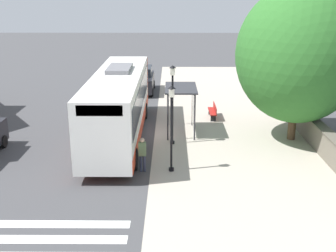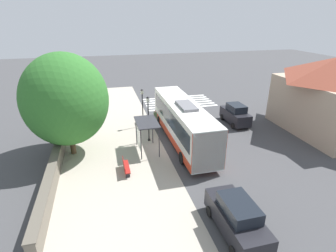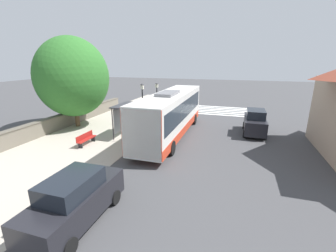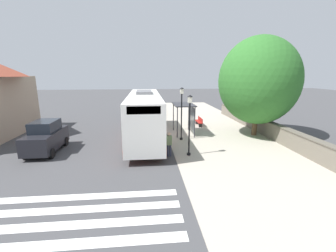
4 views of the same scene
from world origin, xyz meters
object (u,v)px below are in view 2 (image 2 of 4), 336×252
object	(u,v)px
bus	(183,121)
street_lamp_near	(148,115)
parked_car_far_lane	(235,114)
street_lamp_far	(143,105)
shade_tree	(66,100)
bus_shelter	(145,127)
pedestrian	(155,116)
bench	(126,166)
parked_car_behind_bus	(237,218)

from	to	relation	value
bus	street_lamp_near	world-z (taller)	street_lamp_near
bus	parked_car_far_lane	world-z (taller)	bus
street_lamp_far	shade_tree	bearing A→B (deg)	-146.69
bus_shelter	pedestrian	world-z (taller)	bus_shelter
bench	street_lamp_near	bearing A→B (deg)	61.23
bench	parked_car_far_lane	distance (m)	13.94
bus_shelter	pedestrian	bearing A→B (deg)	69.91
shade_tree	parked_car_behind_bus	size ratio (longest dim) A/B	1.85
street_lamp_near	shade_tree	xyz separation A→B (m)	(-6.55, -0.78, 2.16)
parked_car_behind_bus	bench	bearing A→B (deg)	124.48
pedestrian	shade_tree	distance (m)	9.77
bus	bus_shelter	xyz separation A→B (m)	(-3.56, -0.97, 0.23)
parked_car_behind_bus	parked_car_far_lane	distance (m)	15.68
bus	bench	distance (m)	6.91
bench	parked_car_behind_bus	xyz separation A→B (m)	(5.00, -7.28, 0.50)
street_lamp_far	shade_tree	distance (m)	8.23
bus_shelter	street_lamp_near	size ratio (longest dim) A/B	0.70
bus_shelter	bench	bearing A→B (deg)	-124.31
street_lamp_near	bus	bearing A→B (deg)	-17.32
street_lamp_far	parked_car_behind_bus	size ratio (longest dim) A/B	0.89
bus_shelter	shade_tree	world-z (taller)	shade_tree
pedestrian	street_lamp_far	distance (m)	1.93
pedestrian	street_lamp_far	bearing A→B (deg)	-178.40
shade_tree	street_lamp_near	bearing A→B (deg)	6.79
pedestrian	parked_car_behind_bus	world-z (taller)	parked_car_behind_bus
bus_shelter	street_lamp_far	world-z (taller)	street_lamp_far
bench	street_lamp_far	world-z (taller)	street_lamp_far
parked_car_behind_bus	pedestrian	bearing A→B (deg)	93.74
shade_tree	parked_car_behind_bus	distance (m)	14.84
pedestrian	bus	bearing A→B (deg)	-70.89
street_lamp_far	bus	bearing A→B (deg)	-57.36
pedestrian	parked_car_behind_bus	distance (m)	15.67
parked_car_far_lane	street_lamp_near	bearing A→B (deg)	-169.05
pedestrian	street_lamp_far	world-z (taller)	street_lamp_far
pedestrian	parked_car_far_lane	world-z (taller)	parked_car_far_lane
street_lamp_near	shade_tree	distance (m)	6.94
parked_car_behind_bus	parked_car_far_lane	bearing A→B (deg)	62.47
bus	shade_tree	size ratio (longest dim) A/B	1.47
bench	bus	bearing A→B (deg)	34.88
street_lamp_near	parked_car_behind_bus	size ratio (longest dim) A/B	0.95
parked_car_behind_bus	street_lamp_near	bearing A→B (deg)	101.18
street_lamp_near	parked_car_behind_bus	distance (m)	12.37
street_lamp_near	street_lamp_far	xyz separation A→B (m)	(0.06, 3.56, -0.14)
bus	bus_shelter	bearing A→B (deg)	-164.83
street_lamp_far	parked_car_far_lane	world-z (taller)	street_lamp_far
pedestrian	bench	xyz separation A→B (m)	(-3.97, -8.36, -0.46)
pedestrian	street_lamp_near	xyz separation A→B (m)	(-1.36, -3.59, 1.57)
bench	street_lamp_far	size ratio (longest dim) A/B	0.48
street_lamp_near	shade_tree	bearing A→B (deg)	-173.21
pedestrian	shade_tree	xyz separation A→B (m)	(-7.90, -4.37, 3.72)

